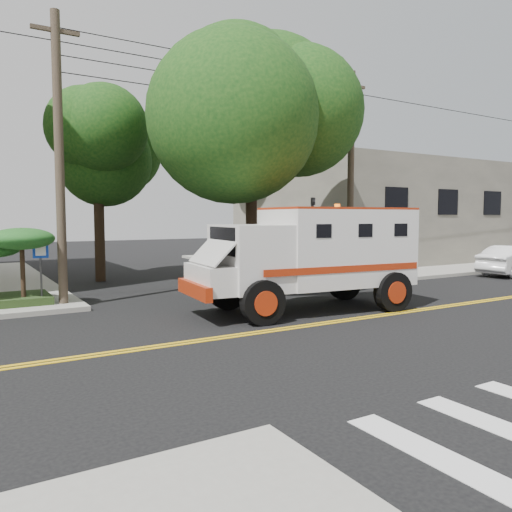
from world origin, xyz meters
TOP-DOWN VIEW (x-y plane):
  - ground at (0.00, 0.00)m, footprint 100.00×100.00m
  - sidewalk_ne at (13.50, 13.50)m, footprint 17.00×17.00m
  - building_right at (15.00, 14.00)m, footprint 14.00×12.00m
  - utility_pole_left at (-5.60, 6.00)m, footprint 0.28×0.28m
  - utility_pole_right at (6.30, 6.20)m, footprint 0.28×0.28m
  - tree_main at (1.94, 6.21)m, footprint 6.08×5.70m
  - tree_left at (-2.68, 11.79)m, footprint 4.48×4.20m
  - tree_right at (8.84, 15.77)m, footprint 4.80×4.50m
  - traffic_signal at (3.80, 5.60)m, footprint 0.15×0.18m
  - accessibility_sign at (-6.20, 6.17)m, footprint 0.45×0.10m
  - armored_truck at (0.79, 1.68)m, footprint 7.04×3.29m
  - pedestrian_a at (5.50, 5.50)m, footprint 0.80×0.62m
  - pedestrian_b at (7.91, 5.95)m, footprint 0.87×0.71m

SIDE VIEW (x-z plane):
  - ground at x=0.00m, z-range 0.00..0.00m
  - sidewalk_ne at x=13.50m, z-range 0.00..0.15m
  - pedestrian_b at x=7.91m, z-range 0.15..1.84m
  - pedestrian_a at x=5.50m, z-range 0.15..2.10m
  - accessibility_sign at x=-6.20m, z-range 0.35..2.38m
  - armored_truck at x=0.79m, z-range 0.22..3.33m
  - traffic_signal at x=3.80m, z-range 0.43..4.03m
  - building_right at x=15.00m, z-range 0.15..6.15m
  - utility_pole_left at x=-5.60m, z-range 0.00..9.00m
  - utility_pole_right at x=6.30m, z-range 0.00..9.00m
  - tree_left at x=-2.68m, z-range 1.88..9.58m
  - tree_right at x=8.84m, z-range 1.99..10.19m
  - tree_main at x=1.94m, z-range 2.27..12.12m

